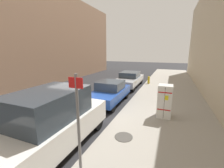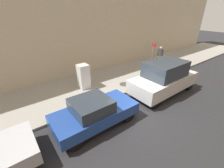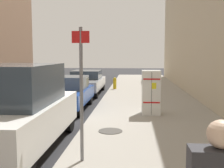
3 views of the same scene
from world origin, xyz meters
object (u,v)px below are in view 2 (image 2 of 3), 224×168
object	(u,v)px
street_sign_post	(152,59)
parked_hatchback_blue	(94,112)
pedestrian_walking_far	(160,54)
parked_van_white	(164,78)
discarded_refrigerator	(84,77)

from	to	relation	value
street_sign_post	parked_hatchback_blue	distance (m)	6.46
street_sign_post	parked_hatchback_blue	world-z (taller)	street_sign_post
street_sign_post	pedestrian_walking_far	xyz separation A→B (m)	(-1.76, 3.44, -0.55)
pedestrian_walking_far	parked_hatchback_blue	distance (m)	10.22
parked_hatchback_blue	street_sign_post	bearing A→B (deg)	106.20
parked_van_white	discarded_refrigerator	bearing A→B (deg)	-131.78
discarded_refrigerator	parked_hatchback_blue	bearing A→B (deg)	-20.32
discarded_refrigerator	street_sign_post	size ratio (longest dim) A/B	0.59
street_sign_post	parked_van_white	distance (m)	2.10
parked_van_white	pedestrian_walking_far	bearing A→B (deg)	129.24
pedestrian_walking_far	street_sign_post	bearing A→B (deg)	68.78
street_sign_post	pedestrian_walking_far	size ratio (longest dim) A/B	1.62
discarded_refrigerator	parked_hatchback_blue	size ratio (longest dim) A/B	0.41
street_sign_post	parked_hatchback_blue	size ratio (longest dim) A/B	0.70
discarded_refrigerator	parked_hatchback_blue	world-z (taller)	discarded_refrigerator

